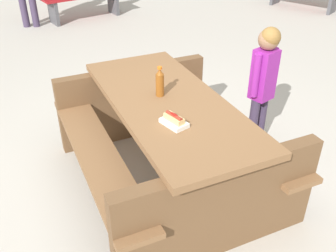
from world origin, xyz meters
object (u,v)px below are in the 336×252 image
(hotdog_tray, at_px, (174,121))
(child_in_coat, at_px, (264,75))
(picnic_table, at_px, (168,135))
(soda_bottle, at_px, (160,83))

(hotdog_tray, height_order, child_in_coat, child_in_coat)
(hotdog_tray, bearing_deg, child_in_coat, 125.77)
(picnic_table, relative_size, child_in_coat, 1.81)
(soda_bottle, relative_size, hotdog_tray, 1.08)
(hotdog_tray, bearing_deg, soda_bottle, -178.48)
(picnic_table, height_order, soda_bottle, soda_bottle)
(soda_bottle, distance_m, hotdog_tray, 0.44)
(hotdog_tray, bearing_deg, picnic_table, 174.64)
(picnic_table, xyz_separation_m, soda_bottle, (-0.08, -0.04, 0.41))
(soda_bottle, height_order, hotdog_tray, soda_bottle)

